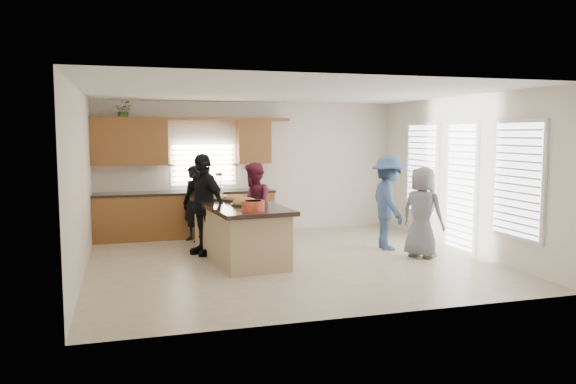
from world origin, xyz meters
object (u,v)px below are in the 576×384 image
object	(u,v)px
woman_right_back	(388,202)
woman_right_front	(422,212)
woman_left_front	(203,204)
salad_bowl	(253,205)
woman_left_back	(194,204)
woman_left_mid	(254,207)
island	(239,232)

from	to	relation	value
woman_right_back	woman_right_front	bearing A→B (deg)	-154.91
woman_left_front	salad_bowl	bearing A→B (deg)	-7.97
woman_left_back	woman_right_front	world-z (taller)	woman_right_front
woman_left_back	woman_left_mid	bearing A→B (deg)	6.49
island	woman_left_front	size ratio (longest dim) A/B	1.56
island	woman_right_front	distance (m)	3.17
woman_left_back	woman_left_front	world-z (taller)	woman_left_front
woman_left_back	woman_right_front	size ratio (longest dim) A/B	0.96
woman_left_mid	woman_left_front	xyz separation A→B (m)	(-0.93, -0.08, 0.09)
salad_bowl	woman_right_back	distance (m)	2.93
island	salad_bowl	world-z (taller)	salad_bowl
island	woman_left_back	size ratio (longest dim) A/B	1.85
woman_left_front	woman_right_front	distance (m)	3.82
island	woman_left_mid	size ratio (longest dim) A/B	1.73
woman_left_back	woman_left_front	xyz separation A→B (m)	(0.02, -1.26, 0.14)
woman_left_back	woman_left_mid	world-z (taller)	woman_left_mid
island	woman_left_mid	bearing A→B (deg)	50.22
woman_left_back	salad_bowl	bearing A→B (deg)	-19.89
woman_left_back	island	bearing A→B (deg)	-14.40
salad_bowl	island	bearing A→B (deg)	91.87
island	woman_left_back	bearing A→B (deg)	102.82
island	woman_left_back	distance (m)	1.85
woman_right_back	woman_right_front	distance (m)	0.84
woman_left_front	woman_left_mid	bearing A→B (deg)	65.19
woman_left_front	woman_left_back	bearing A→B (deg)	150.96
salad_bowl	woman_right_front	distance (m)	3.03
salad_bowl	woman_left_back	size ratio (longest dim) A/B	0.23
woman_left_back	woman_left_mid	size ratio (longest dim) A/B	0.93
island	woman_left_mid	xyz separation A→B (m)	(0.39, 0.56, 0.36)
salad_bowl	woman_right_front	size ratio (longest dim) A/B	0.23
woman_left_front	island	bearing A→B (deg)	18.94
woman_right_front	woman_left_back	bearing A→B (deg)	23.61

